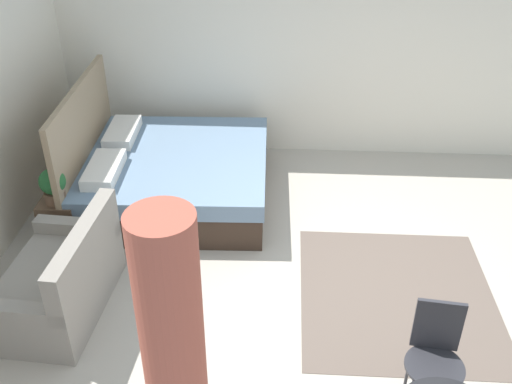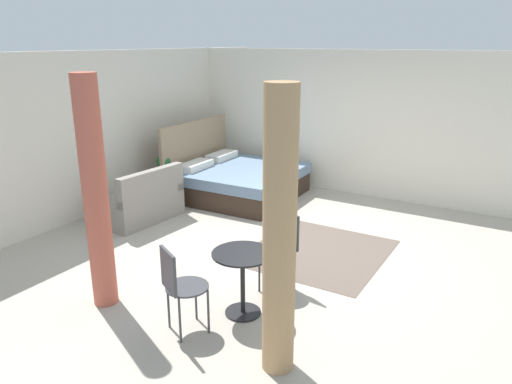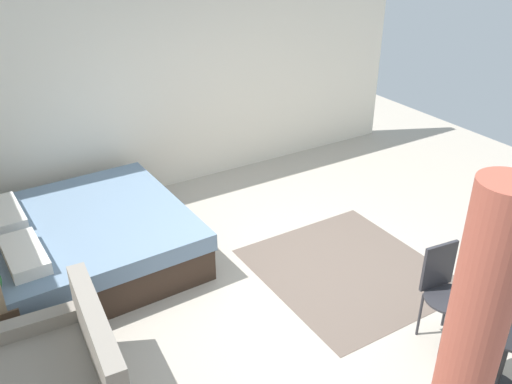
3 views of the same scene
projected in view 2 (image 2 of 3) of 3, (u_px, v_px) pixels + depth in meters
The scene contains 14 objects.
ground_plane at pixel (287, 242), 6.95m from camera, with size 8.53×9.75×0.02m, color #B2A899.
wall_back at pixel (113, 130), 8.21m from camera, with size 8.53×0.12×2.63m, color silver.
wall_right at pixel (358, 124), 8.82m from camera, with size 0.12×6.75×2.63m, color silver.
area_rug at pixel (318, 252), 6.62m from camera, with size 1.89×1.74×0.01m, color #66564C.
bed at pixel (237, 180), 8.94m from camera, with size 2.09×2.08×1.33m.
couch at pixel (141, 203), 7.73m from camera, with size 1.33×0.88×0.87m.
nightstand at pixel (169, 186), 8.76m from camera, with size 0.50×0.37×0.48m.
potted_plant at pixel (163, 164), 8.55m from camera, with size 0.26×0.26×0.36m.
vase at pixel (173, 168), 8.76m from camera, with size 0.12×0.12×0.15m.
balcony_table at pixel (243, 272), 4.99m from camera, with size 0.64×0.64×0.70m.
cafe_chair_near_window at pixel (282, 245), 5.51m from camera, with size 0.46×0.46×0.90m.
cafe_chair_near_couch at pixel (179, 282), 4.63m from camera, with size 0.58×0.58×0.91m.
curtain_left at pixel (279, 237), 3.93m from camera, with size 0.28×0.28×2.48m.
curtain_right at pixel (95, 195), 4.99m from camera, with size 0.26×0.26×2.48m.
Camera 2 is at (-5.74, -2.91, 2.77)m, focal length 33.87 mm.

